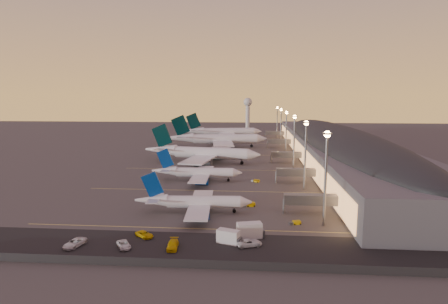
# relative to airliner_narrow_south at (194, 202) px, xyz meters

# --- Properties ---
(ground) EXTENTS (700.00, 700.00, 0.00)m
(ground) POSITION_rel_airliner_narrow_south_xyz_m (1.06, 31.30, -3.27)
(ground) COLOR #413E3C
(airliner_narrow_south) EXTENTS (35.46, 31.72, 12.67)m
(airliner_narrow_south) POSITION_rel_airliner_narrow_south_xyz_m (0.00, 0.00, 0.00)
(airliner_narrow_south) COLOR silver
(airliner_narrow_south) RESTS_ON ground
(airliner_narrow_north) EXTENTS (37.67, 33.54, 13.50)m
(airliner_narrow_north) POSITION_rel_airliner_narrow_south_xyz_m (-5.44, 42.16, 0.21)
(airliner_narrow_north) COLOR silver
(airliner_narrow_north) RESTS_ON ground
(airliner_wide_near) EXTENTS (62.96, 58.06, 20.19)m
(airliner_wide_near) POSITION_rel_airliner_narrow_south_xyz_m (-9.60, 84.31, 1.92)
(airliner_wide_near) COLOR silver
(airliner_wide_near) RESTS_ON ground
(airliner_wide_mid) EXTENTS (69.34, 63.63, 22.18)m
(airliner_wide_mid) POSITION_rel_airliner_narrow_south_xyz_m (-7.46, 142.54, 2.44)
(airliner_wide_mid) COLOR silver
(airliner_wide_mid) RESTS_ON ground
(airliner_wide_far) EXTENTS (66.28, 61.10, 21.25)m
(airliner_wide_far) POSITION_rel_airliner_narrow_south_xyz_m (-8.34, 195.75, 2.20)
(airliner_wide_far) COLOR silver
(airliner_wide_far) RESTS_ON ground
(terminal_building) EXTENTS (56.35, 255.00, 17.46)m
(terminal_building) POSITION_rel_airliner_narrow_south_xyz_m (62.90, 103.77, 5.51)
(terminal_building) COLOR #515257
(terminal_building) RESTS_ON ground
(light_masts) EXTENTS (2.20, 217.20, 25.90)m
(light_masts) POSITION_rel_airliner_narrow_south_xyz_m (37.06, 96.30, 14.28)
(light_masts) COLOR slate
(light_masts) RESTS_ON ground
(radar_tower) EXTENTS (9.00, 9.00, 32.50)m
(radar_tower) POSITION_rel_airliner_narrow_south_xyz_m (11.06, 291.30, 18.60)
(radar_tower) COLOR silver
(radar_tower) RESTS_ON ground
(service_lane) EXTENTS (260.00, 16.00, 0.01)m
(service_lane) POSITION_rel_airliner_narrow_south_xyz_m (1.06, -24.70, -3.27)
(service_lane) COLOR black
(service_lane) RESTS_ON ground
(lane_markings) EXTENTS (90.00, 180.36, 0.00)m
(lane_markings) POSITION_rel_airliner_narrow_south_xyz_m (1.06, 71.30, -3.27)
(lane_markings) COLOR #D8C659
(lane_markings) RESTS_ON ground
(fence) EXTENTS (124.00, 0.12, 2.00)m
(fence) POSITION_rel_airliner_narrow_south_xyz_m (1.06, -36.70, -2.27)
(fence) COLOR #2D2D30
(fence) RESTS_ON ground
(baggage_tug_a) EXTENTS (3.45, 2.12, 0.96)m
(baggage_tug_a) POSITION_rel_airliner_narrow_south_xyz_m (29.50, -8.14, -2.84)
(baggage_tug_a) COLOR #D3AC05
(baggage_tug_a) RESTS_ON ground
(baggage_tug_b) EXTENTS (4.43, 2.42, 1.25)m
(baggage_tug_b) POSITION_rel_airliner_narrow_south_xyz_m (16.60, 7.72, -2.70)
(baggage_tug_b) COLOR #D3AC05
(baggage_tug_b) RESTS_ON ground
(baggage_tug_c) EXTENTS (3.60, 3.07, 1.03)m
(baggage_tug_c) POSITION_rel_airliner_narrow_south_xyz_m (18.79, 41.95, -2.80)
(baggage_tug_c) COLOR #D3AC05
(baggage_tug_c) RESTS_ON ground
(catering_truck_a) EXTENTS (6.26, 4.10, 3.29)m
(catering_truck_a) POSITION_rel_airliner_narrow_south_xyz_m (12.33, -22.96, -1.74)
(catering_truck_a) COLOR silver
(catering_truck_a) RESTS_ON ground
(catering_truck_b) EXTENTS (7.15, 4.11, 3.78)m
(catering_truck_b) POSITION_rel_airliner_narrow_south_xyz_m (17.42, -18.72, -1.51)
(catering_truck_b) COLOR silver
(catering_truck_b) RESTS_ON ground
(service_van_a) EXTENTS (4.23, 6.68, 1.72)m
(service_van_a) POSITION_rel_airliner_narrow_south_xyz_m (-23.68, -27.71, -2.42)
(service_van_a) COLOR silver
(service_van_a) RESTS_ON ground
(service_van_b) EXTENTS (5.64, 5.11, 1.46)m
(service_van_b) POSITION_rel_airliner_narrow_south_xyz_m (-9.08, -20.72, -2.55)
(service_van_b) COLOR #D3AC05
(service_van_b) RESTS_ON ground
(service_van_c) EXTENTS (5.02, 5.92, 1.51)m
(service_van_c) POSITION_rel_airliner_narrow_south_xyz_m (-11.99, -27.51, -2.52)
(service_van_c) COLOR silver
(service_van_c) RESTS_ON ground
(service_van_d) EXTENTS (2.90, 6.09, 1.71)m
(service_van_d) POSITION_rel_airliner_narrow_south_xyz_m (-0.53, -26.95, -2.42)
(service_van_d) COLOR #D3AC05
(service_van_d) RESTS_ON ground
(service_van_e) EXTENTS (6.66, 4.65, 1.69)m
(service_van_e) POSITION_rel_airliner_narrow_south_xyz_m (17.10, -24.24, -2.43)
(service_van_e) COLOR silver
(service_van_e) RESTS_ON ground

